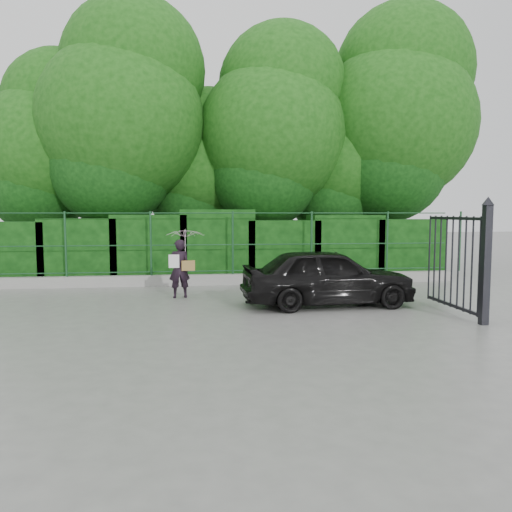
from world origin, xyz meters
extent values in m
plane|color=gray|center=(0.00, 0.00, 0.00)|extent=(80.00, 80.00, 0.00)
cube|color=#9E9E99|center=(0.00, 4.50, 0.15)|extent=(14.00, 0.25, 0.30)
cylinder|color=#194624|center=(-4.20, 4.50, 1.20)|extent=(0.06, 0.06, 1.80)
cylinder|color=#194624|center=(-1.90, 4.50, 1.20)|extent=(0.06, 0.06, 1.80)
cylinder|color=#194624|center=(0.40, 4.50, 1.20)|extent=(0.06, 0.06, 1.80)
cylinder|color=#194624|center=(2.70, 4.50, 1.20)|extent=(0.06, 0.06, 1.80)
cylinder|color=#194624|center=(5.00, 4.50, 1.20)|extent=(0.06, 0.06, 1.80)
cylinder|color=#194624|center=(7.30, 4.50, 1.20)|extent=(0.06, 0.06, 1.80)
cylinder|color=#194624|center=(0.00, 4.50, 0.40)|extent=(13.60, 0.03, 0.03)
cylinder|color=#194624|center=(0.00, 4.50, 1.15)|extent=(13.60, 0.03, 0.03)
cylinder|color=#194624|center=(0.00, 4.50, 2.05)|extent=(13.60, 0.03, 0.03)
cube|color=black|center=(-6.00, 5.50, 0.90)|extent=(2.20, 1.20, 1.80)
cube|color=black|center=(-4.00, 5.50, 0.95)|extent=(2.20, 1.20, 1.89)
cube|color=black|center=(-2.00, 5.50, 1.00)|extent=(2.20, 1.20, 2.00)
cube|color=black|center=(0.00, 5.50, 1.08)|extent=(2.20, 1.20, 2.15)
cube|color=black|center=(2.00, 5.50, 0.91)|extent=(2.20, 1.20, 1.83)
cube|color=black|center=(4.00, 5.50, 0.99)|extent=(2.20, 1.20, 1.98)
cube|color=black|center=(6.00, 5.50, 0.92)|extent=(2.20, 1.20, 1.85)
cylinder|color=black|center=(-5.50, 8.00, 1.88)|extent=(0.36, 0.36, 3.75)
sphere|color=#14470F|center=(-5.50, 8.00, 4.12)|extent=(4.50, 4.50, 4.50)
cylinder|color=black|center=(-3.00, 7.20, 2.25)|extent=(0.36, 0.36, 4.50)
sphere|color=#14470F|center=(-3.00, 7.20, 4.95)|extent=(5.40, 5.40, 5.40)
cylinder|color=black|center=(-0.50, 8.50, 1.62)|extent=(0.36, 0.36, 3.25)
sphere|color=#14470F|center=(-0.50, 8.50, 3.58)|extent=(3.90, 3.90, 3.90)
cylinder|color=black|center=(2.00, 7.50, 2.12)|extent=(0.36, 0.36, 4.25)
sphere|color=#14470F|center=(2.00, 7.50, 4.68)|extent=(5.10, 5.10, 5.10)
cylinder|color=black|center=(4.50, 8.20, 1.75)|extent=(0.36, 0.36, 3.50)
sphere|color=#14470F|center=(4.50, 8.20, 3.85)|extent=(4.20, 4.20, 4.20)
cylinder|color=black|center=(6.50, 7.80, 2.38)|extent=(0.36, 0.36, 4.75)
sphere|color=#14470F|center=(6.50, 7.80, 5.23)|extent=(5.70, 5.70, 5.70)
cube|color=black|center=(4.60, -1.20, 1.10)|extent=(0.14, 0.14, 2.20)
cone|color=black|center=(4.60, -1.20, 2.28)|extent=(0.22, 0.22, 0.16)
cube|color=black|center=(4.60, -0.05, 0.15)|extent=(0.05, 2.00, 0.06)
cube|color=black|center=(4.60, -0.05, 1.95)|extent=(0.05, 2.00, 0.06)
cylinder|color=black|center=(4.60, -1.00, 1.05)|extent=(0.04, 0.04, 1.90)
cylinder|color=black|center=(4.60, -0.75, 1.05)|extent=(0.04, 0.04, 1.90)
cylinder|color=black|center=(4.60, -0.50, 1.05)|extent=(0.04, 0.04, 1.90)
cylinder|color=black|center=(4.60, -0.25, 1.05)|extent=(0.04, 0.04, 1.90)
cylinder|color=black|center=(4.60, 0.00, 1.05)|extent=(0.04, 0.04, 1.90)
cylinder|color=black|center=(4.60, 0.25, 1.05)|extent=(0.04, 0.04, 1.90)
cylinder|color=black|center=(4.60, 0.50, 1.05)|extent=(0.04, 0.04, 1.90)
cylinder|color=black|center=(4.60, 0.75, 1.05)|extent=(0.04, 0.04, 1.90)
cylinder|color=black|center=(4.60, 1.00, 1.05)|extent=(0.04, 0.04, 1.90)
imported|color=black|center=(-1.06, 2.45, 0.71)|extent=(0.57, 0.42, 1.42)
imported|color=white|center=(-0.91, 2.50, 1.25)|extent=(0.94, 0.96, 0.86)
cube|color=olive|center=(-0.84, 2.37, 0.79)|extent=(0.32, 0.15, 0.24)
cube|color=white|center=(-1.18, 2.33, 0.90)|extent=(0.25, 0.02, 0.32)
imported|color=black|center=(2.23, 1.02, 0.65)|extent=(3.88, 1.74, 1.30)
camera|label=1|loc=(-0.70, -9.69, 2.07)|focal=35.00mm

